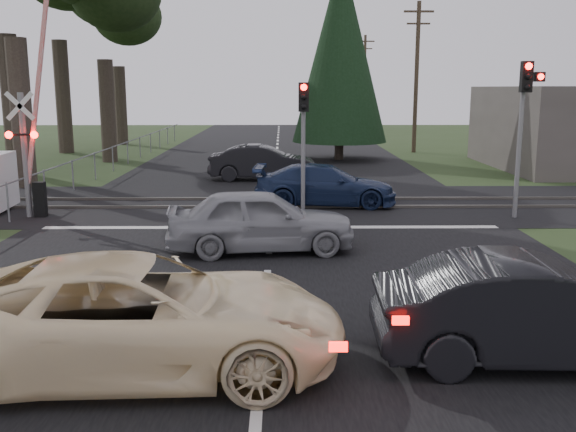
{
  "coord_description": "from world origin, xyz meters",
  "views": [
    {
      "loc": [
        0.32,
        -9.74,
        3.93
      ],
      "look_at": [
        0.44,
        3.41,
        1.3
      ],
      "focal_mm": 40.0,
      "sensor_mm": 36.0,
      "label": 1
    }
  ],
  "objects_px": {
    "traffic_signal_right": "(525,109)",
    "dark_car_far": "(263,163)",
    "dark_hatchback": "(537,312)",
    "silver_car": "(261,220)",
    "cream_coupe": "(136,316)",
    "blue_sedan": "(325,185)",
    "utility_pole_far": "(364,80)",
    "crossing_signal": "(32,151)",
    "traffic_signal_center": "(303,124)",
    "utility_pole_mid": "(416,75)"
  },
  "relations": [
    {
      "from": "traffic_signal_right",
      "to": "dark_car_far",
      "type": "bearing_deg",
      "value": 133.76
    },
    {
      "from": "dark_hatchback",
      "to": "silver_car",
      "type": "distance_m",
      "value": 7.74
    },
    {
      "from": "cream_coupe",
      "to": "silver_car",
      "type": "xyz_separation_m",
      "value": [
        1.52,
        6.74,
        -0.04
      ]
    },
    {
      "from": "cream_coupe",
      "to": "blue_sedan",
      "type": "height_order",
      "value": "cream_coupe"
    },
    {
      "from": "blue_sedan",
      "to": "cream_coupe",
      "type": "bearing_deg",
      "value": 169.09
    },
    {
      "from": "dark_car_far",
      "to": "utility_pole_far",
      "type": "bearing_deg",
      "value": -11.82
    },
    {
      "from": "crossing_signal",
      "to": "silver_car",
      "type": "xyz_separation_m",
      "value": [
        7.07,
        -4.27,
        -1.28
      ]
    },
    {
      "from": "crossing_signal",
      "to": "blue_sedan",
      "type": "xyz_separation_m",
      "value": [
        9.05,
        1.94,
        -1.36
      ]
    },
    {
      "from": "cream_coupe",
      "to": "dark_hatchback",
      "type": "bearing_deg",
      "value": -90.7
    },
    {
      "from": "traffic_signal_right",
      "to": "traffic_signal_center",
      "type": "xyz_separation_m",
      "value": [
        -6.55,
        1.2,
        -0.51
      ]
    },
    {
      "from": "traffic_signal_center",
      "to": "silver_car",
      "type": "relative_size",
      "value": 0.9
    },
    {
      "from": "blue_sedan",
      "to": "dark_car_far",
      "type": "xyz_separation_m",
      "value": [
        -2.3,
        6.17,
        0.06
      ]
    },
    {
      "from": "crossing_signal",
      "to": "blue_sedan",
      "type": "bearing_deg",
      "value": 12.1
    },
    {
      "from": "traffic_signal_right",
      "to": "dark_hatchback",
      "type": "xyz_separation_m",
      "value": [
        -3.55,
        -10.47,
        -2.55
      ]
    },
    {
      "from": "utility_pole_far",
      "to": "cream_coupe",
      "type": "xyz_separation_m",
      "value": [
        -10.22,
        -56.22,
        -3.91
      ]
    },
    {
      "from": "blue_sedan",
      "to": "traffic_signal_center",
      "type": "bearing_deg",
      "value": 147.66
    },
    {
      "from": "utility_pole_far",
      "to": "dark_car_far",
      "type": "xyz_separation_m",
      "value": [
        -9.02,
        -37.1,
        -3.97
      ]
    },
    {
      "from": "silver_car",
      "to": "dark_car_far",
      "type": "height_order",
      "value": "silver_car"
    },
    {
      "from": "crossing_signal",
      "to": "blue_sedan",
      "type": "height_order",
      "value": "crossing_signal"
    },
    {
      "from": "utility_pole_mid",
      "to": "cream_coupe",
      "type": "bearing_deg",
      "value": -108.12
    },
    {
      "from": "dark_hatchback",
      "to": "utility_pole_far",
      "type": "bearing_deg",
      "value": -2.9
    },
    {
      "from": "blue_sedan",
      "to": "dark_car_far",
      "type": "distance_m",
      "value": 6.59
    },
    {
      "from": "traffic_signal_center",
      "to": "dark_car_far",
      "type": "xyz_separation_m",
      "value": [
        -1.52,
        7.22,
        -2.05
      ]
    },
    {
      "from": "utility_pole_mid",
      "to": "silver_car",
      "type": "bearing_deg",
      "value": -109.56
    },
    {
      "from": "dark_hatchback",
      "to": "silver_car",
      "type": "xyz_separation_m",
      "value": [
        -4.2,
        6.5,
        0.01
      ]
    },
    {
      "from": "utility_pole_mid",
      "to": "cream_coupe",
      "type": "distance_m",
      "value": 33.09
    },
    {
      "from": "cream_coupe",
      "to": "crossing_signal",
      "type": "bearing_deg",
      "value": 23.74
    },
    {
      "from": "utility_pole_mid",
      "to": "cream_coupe",
      "type": "height_order",
      "value": "utility_pole_mid"
    },
    {
      "from": "traffic_signal_center",
      "to": "dark_hatchback",
      "type": "distance_m",
      "value": 12.22
    },
    {
      "from": "crossing_signal",
      "to": "utility_pole_far",
      "type": "height_order",
      "value": "utility_pole_far"
    },
    {
      "from": "utility_pole_far",
      "to": "silver_car",
      "type": "xyz_separation_m",
      "value": [
        -8.7,
        -49.49,
        -3.95
      ]
    },
    {
      "from": "traffic_signal_center",
      "to": "dark_hatchback",
      "type": "xyz_separation_m",
      "value": [
        3.0,
        -11.67,
        -2.04
      ]
    },
    {
      "from": "utility_pole_far",
      "to": "dark_car_far",
      "type": "height_order",
      "value": "utility_pole_far"
    },
    {
      "from": "traffic_signal_center",
      "to": "blue_sedan",
      "type": "xyz_separation_m",
      "value": [
        0.78,
        1.05,
        -2.11
      ]
    },
    {
      "from": "traffic_signal_right",
      "to": "utility_pole_mid",
      "type": "distance_m",
      "value": 20.6
    },
    {
      "from": "traffic_signal_right",
      "to": "utility_pole_far",
      "type": "distance_m",
      "value": 45.56
    },
    {
      "from": "cream_coupe",
      "to": "utility_pole_mid",
      "type": "bearing_deg",
      "value": -21.16
    },
    {
      "from": "utility_pole_far",
      "to": "traffic_signal_right",
      "type": "bearing_deg",
      "value": -91.2
    },
    {
      "from": "traffic_signal_center",
      "to": "blue_sedan",
      "type": "height_order",
      "value": "traffic_signal_center"
    },
    {
      "from": "utility_pole_far",
      "to": "traffic_signal_center",
      "type": "bearing_deg",
      "value": -99.6
    },
    {
      "from": "traffic_signal_center",
      "to": "silver_car",
      "type": "bearing_deg",
      "value": -103.08
    },
    {
      "from": "traffic_signal_right",
      "to": "dark_hatchback",
      "type": "height_order",
      "value": "traffic_signal_right"
    },
    {
      "from": "traffic_signal_right",
      "to": "dark_hatchback",
      "type": "relative_size",
      "value": 1.01
    },
    {
      "from": "traffic_signal_right",
      "to": "blue_sedan",
      "type": "bearing_deg",
      "value": 158.68
    },
    {
      "from": "traffic_signal_right",
      "to": "utility_pole_mid",
      "type": "bearing_deg",
      "value": 87.34
    },
    {
      "from": "dark_hatchback",
      "to": "blue_sedan",
      "type": "xyz_separation_m",
      "value": [
        -2.22,
        12.72,
        -0.07
      ]
    },
    {
      "from": "traffic_signal_right",
      "to": "utility_pole_mid",
      "type": "relative_size",
      "value": 0.52
    },
    {
      "from": "dark_hatchback",
      "to": "blue_sedan",
      "type": "height_order",
      "value": "dark_hatchback"
    },
    {
      "from": "crossing_signal",
      "to": "dark_car_far",
      "type": "bearing_deg",
      "value": 50.22
    },
    {
      "from": "traffic_signal_center",
      "to": "utility_pole_far",
      "type": "relative_size",
      "value": 0.46
    }
  ]
}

